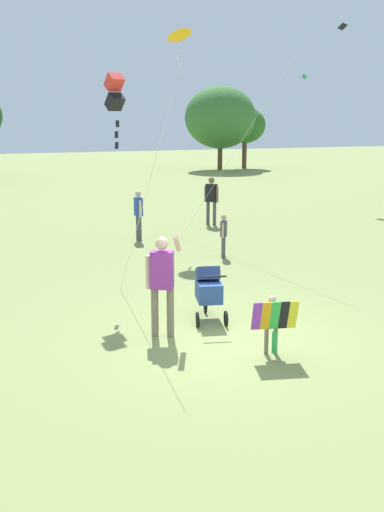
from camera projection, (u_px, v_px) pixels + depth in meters
ground_plane at (225, 340)px, 9.82m from camera, size 120.00×120.00×0.00m
treeline_distant at (9, 120)px, 36.12m from camera, size 39.66×7.55×6.13m
child_with_butterfly_kite at (272, 319)px, 9.09m from camera, size 0.74×0.44×0.97m
person_adult_flyer at (162, 277)px, 9.77m from camera, size 0.70×0.51×1.84m
stroller at (209, 288)px, 10.72m from camera, size 0.70×1.12×1.03m
kite_adult_black at (115, 93)px, 11.78m from camera, size 0.39×3.08×4.60m
kite_orange_delta at (180, 37)px, 16.88m from camera, size 2.51×4.34×6.27m
person_red_shirt at (211, 197)px, 20.37m from camera, size 0.41×0.45×1.71m
person_sitting_far at (138, 211)px, 17.82m from camera, size 0.22×0.50×1.56m
person_kid_running at (224, 232)px, 15.62m from camera, size 0.27×0.33×1.18m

